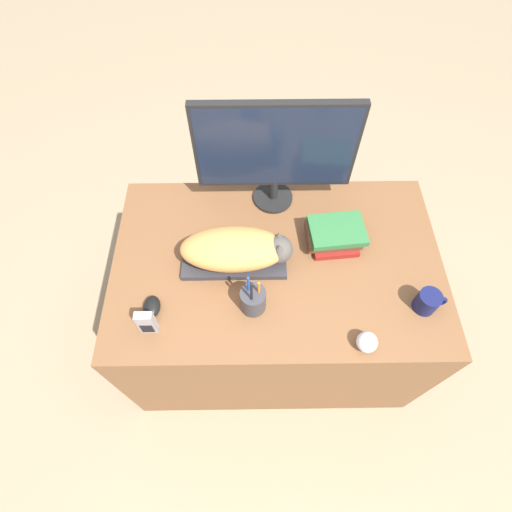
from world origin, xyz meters
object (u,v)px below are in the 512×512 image
Objects in this scene: pen_cup at (253,300)px; phone at (147,323)px; cat at (239,249)px; monitor at (276,150)px; computer_mouse at (152,307)px; baseball at (367,342)px; book_stack at (335,235)px; coffee_mug at (428,301)px; keyboard at (234,260)px.

pen_cup is 1.72× the size of phone.
cat is 0.38m from monitor.
baseball is (0.72, -0.14, 0.01)m from computer_mouse.
book_stack is at bearing 27.90° from phone.
monitor reaches higher than coffee_mug.
pen_cup is (0.05, -0.19, -0.03)m from cat.
book_stack reaches higher than baseball.
coffee_mug is 0.27m from baseball.
computer_mouse is 0.35m from pen_cup.
pen_cup is (-0.60, 0.01, 0.01)m from coffee_mug.
pen_cup reaches higher than keyboard.
computer_mouse is 0.74m from baseball.
coffee_mug reaches higher than computer_mouse.
coffee_mug is at bearing -0.88° from pen_cup.
computer_mouse is at bearing -131.50° from monitor.
monitor is 6.99× the size of computer_mouse.
computer_mouse is (-0.30, -0.19, -0.07)m from cat.
book_stack is at bearing 12.35° from keyboard.
monitor is 2.62× the size of book_stack.
pen_cup reaches higher than cat.
cat reaches higher than keyboard.
book_stack is at bearing 40.77° from pen_cup.
baseball reaches higher than computer_mouse.
keyboard is 0.66× the size of monitor.
cat is 3.78× the size of coffee_mug.
baseball is (0.42, -0.34, -0.05)m from cat.
coffee_mug reaches higher than keyboard.
computer_mouse is 1.21× the size of baseball.
computer_mouse is at bearing 179.92° from coffee_mug.
monitor reaches higher than keyboard.
computer_mouse is 0.08m from phone.
phone is (-0.72, 0.07, 0.02)m from baseball.
computer_mouse is (-0.44, -0.50, -0.25)m from monitor.
pen_cup is 2.92× the size of baseball.
cat is 0.69× the size of monitor.
pen_cup is at bearing -100.07° from monitor.
monitor is 0.39m from book_stack.
keyboard is 0.20m from pen_cup.
book_stack is (-0.06, 0.42, 0.01)m from baseball.
book_stack reaches higher than keyboard.
pen_cup is (0.35, 0.01, 0.03)m from computer_mouse.
cat reaches higher than book_stack.
book_stack is at bearing -44.06° from monitor.
phone is at bearing 174.73° from baseball.
keyboard is 0.34m from computer_mouse.
keyboard is 0.43m from monitor.
cat is at bearing -0.00° from keyboard.
monitor is 0.71m from computer_mouse.
coffee_mug is 0.53× the size of pen_cup.
phone reaches higher than coffee_mug.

